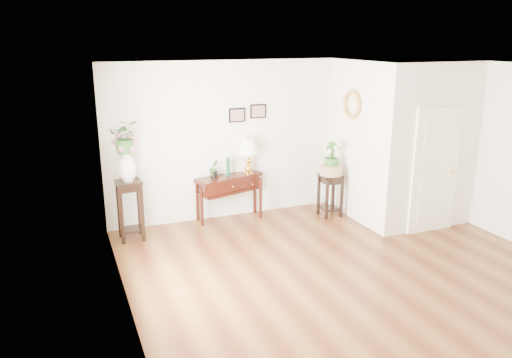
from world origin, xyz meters
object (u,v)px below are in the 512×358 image
console_table (229,197)px  plant_stand_b (330,195)px  table_lamp (248,155)px  plant_stand_a (130,210)px

console_table → plant_stand_b: console_table is taller
table_lamp → plant_stand_a: bearing=-172.4°
plant_stand_a → plant_stand_b: plant_stand_a is taller
console_table → plant_stand_a: size_ratio=1.24×
console_table → table_lamp: (0.37, 0.00, 0.76)m
console_table → plant_stand_a: bearing=172.5°
plant_stand_b → table_lamp: bearing=160.0°
plant_stand_b → console_table: bearing=164.0°
table_lamp → plant_stand_a: 2.27m
console_table → plant_stand_a: 1.80m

